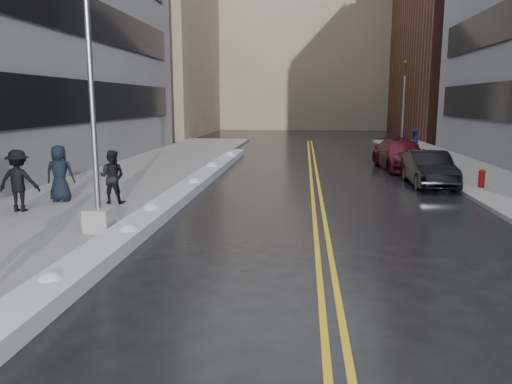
% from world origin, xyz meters
% --- Properties ---
extents(ground, '(160.00, 160.00, 0.00)m').
position_xyz_m(ground, '(0.00, 0.00, 0.00)').
color(ground, black).
rests_on(ground, ground).
extents(sidewalk_west, '(5.50, 50.00, 0.15)m').
position_xyz_m(sidewalk_west, '(-5.75, 10.00, 0.07)').
color(sidewalk_west, gray).
rests_on(sidewalk_west, ground).
extents(sidewalk_east, '(4.00, 50.00, 0.15)m').
position_xyz_m(sidewalk_east, '(10.00, 10.00, 0.07)').
color(sidewalk_east, gray).
rests_on(sidewalk_east, ground).
extents(lane_line_left, '(0.12, 50.00, 0.01)m').
position_xyz_m(lane_line_left, '(2.35, 10.00, 0.00)').
color(lane_line_left, gold).
rests_on(lane_line_left, ground).
extents(lane_line_right, '(0.12, 50.00, 0.01)m').
position_xyz_m(lane_line_right, '(2.65, 10.00, 0.00)').
color(lane_line_right, gold).
rests_on(lane_line_right, ground).
extents(snow_ridge, '(0.90, 30.00, 0.34)m').
position_xyz_m(snow_ridge, '(-2.45, 8.00, 0.17)').
color(snow_ridge, silver).
rests_on(snow_ridge, ground).
extents(building_west_far, '(14.00, 22.00, 18.00)m').
position_xyz_m(building_west_far, '(-15.50, 44.00, 9.00)').
color(building_west_far, gray).
rests_on(building_west_far, ground).
extents(building_far, '(36.00, 16.00, 22.00)m').
position_xyz_m(building_far, '(2.00, 60.00, 11.00)').
color(building_far, gray).
rests_on(building_far, ground).
extents(lamppost, '(0.65, 0.65, 7.62)m').
position_xyz_m(lamppost, '(-3.30, 2.00, 2.53)').
color(lamppost, gray).
rests_on(lamppost, sidewalk_west).
extents(fire_hydrant, '(0.26, 0.26, 0.73)m').
position_xyz_m(fire_hydrant, '(9.00, 10.00, 0.55)').
color(fire_hydrant, maroon).
rests_on(fire_hydrant, sidewalk_east).
extents(traffic_signal, '(0.16, 0.20, 6.00)m').
position_xyz_m(traffic_signal, '(8.50, 24.00, 3.40)').
color(traffic_signal, gray).
rests_on(traffic_signal, sidewalk_east).
extents(pedestrian_b, '(0.89, 0.71, 1.77)m').
position_xyz_m(pedestrian_b, '(-4.32, 5.61, 1.03)').
color(pedestrian_b, black).
rests_on(pedestrian_b, sidewalk_west).
extents(pedestrian_c, '(1.00, 0.72, 1.91)m').
position_xyz_m(pedestrian_c, '(-6.19, 5.73, 1.11)').
color(pedestrian_c, black).
rests_on(pedestrian_c, sidewalk_west).
extents(pedestrian_e, '(1.29, 0.81, 1.91)m').
position_xyz_m(pedestrian_e, '(-6.70, 4.12, 1.10)').
color(pedestrian_e, black).
rests_on(pedestrian_e, sidewalk_west).
extents(pedestrian_east, '(1.06, 1.05, 1.72)m').
position_xyz_m(pedestrian_east, '(8.49, 20.32, 1.01)').
color(pedestrian_east, navy).
rests_on(pedestrian_east, sidewalk_east).
extents(car_black, '(1.54, 4.42, 1.45)m').
position_xyz_m(car_black, '(7.20, 11.04, 0.73)').
color(car_black, black).
rests_on(car_black, ground).
extents(car_maroon, '(2.58, 5.44, 1.53)m').
position_xyz_m(car_maroon, '(7.01, 16.18, 0.77)').
color(car_maroon, '#430A14').
rests_on(car_maroon, ground).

